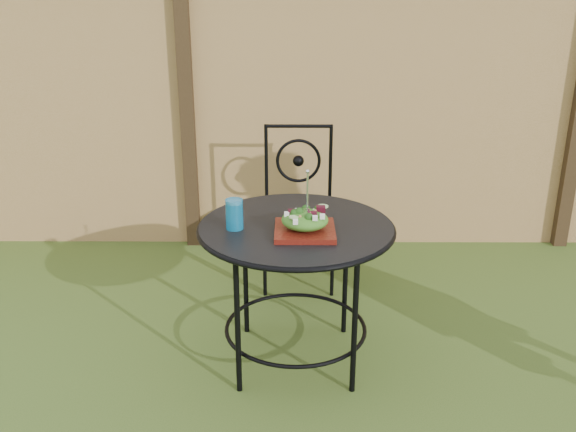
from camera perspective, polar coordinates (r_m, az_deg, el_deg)
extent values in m
cube|color=tan|center=(4.41, 8.31, 8.63)|extent=(8.00, 0.05, 1.80)
cube|color=black|center=(4.36, -8.94, 9.14)|extent=(0.09, 0.09, 1.90)
cylinder|color=black|center=(2.97, 0.72, -0.98)|extent=(0.90, 0.90, 0.02)
torus|color=black|center=(2.98, 0.72, -1.08)|extent=(0.92, 0.92, 0.02)
torus|color=black|center=(3.21, 0.68, -9.86)|extent=(0.70, 0.70, 0.02)
cylinder|color=black|center=(3.37, 5.13, -5.03)|extent=(0.03, 0.03, 0.71)
cylinder|color=black|center=(3.37, -3.81, -5.02)|extent=(0.03, 0.03, 0.71)
cylinder|color=black|center=(2.91, -4.51, -9.53)|extent=(0.03, 0.03, 0.71)
cylinder|color=black|center=(2.91, 5.95, -9.54)|extent=(0.03, 0.03, 0.71)
cube|color=black|center=(3.89, 0.94, 0.23)|extent=(0.46, 0.46, 0.03)
cylinder|color=black|center=(3.95, 0.95, 7.99)|extent=(0.42, 0.02, 0.02)
torus|color=black|center=(4.00, 0.93, 4.92)|extent=(0.28, 0.02, 0.28)
cylinder|color=black|center=(3.80, -2.08, -4.10)|extent=(0.02, 0.02, 0.44)
cylinder|color=black|center=(3.80, 3.97, -4.10)|extent=(0.02, 0.02, 0.44)
cylinder|color=black|center=(4.16, -1.86, -1.76)|extent=(0.02, 0.02, 0.44)
cylinder|color=black|center=(4.17, 3.64, -1.77)|extent=(0.02, 0.02, 0.44)
cylinder|color=black|center=(4.01, -1.94, 4.65)|extent=(0.02, 0.02, 0.50)
cylinder|color=black|center=(4.01, 3.79, 4.63)|extent=(0.02, 0.02, 0.50)
cube|color=#400909|center=(2.88, 1.50, -1.31)|extent=(0.27, 0.27, 0.02)
ellipsoid|color=#235614|center=(2.86, 1.51, -0.34)|extent=(0.21, 0.21, 0.08)
cylinder|color=silver|center=(2.81, 1.74, 2.12)|extent=(0.01, 0.01, 0.18)
cylinder|color=#0D6D9D|center=(2.92, -4.79, 0.16)|extent=(0.08, 0.08, 0.14)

